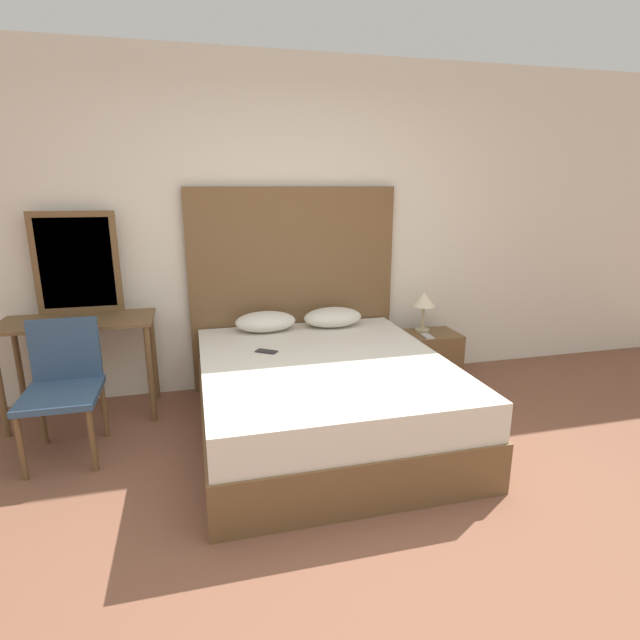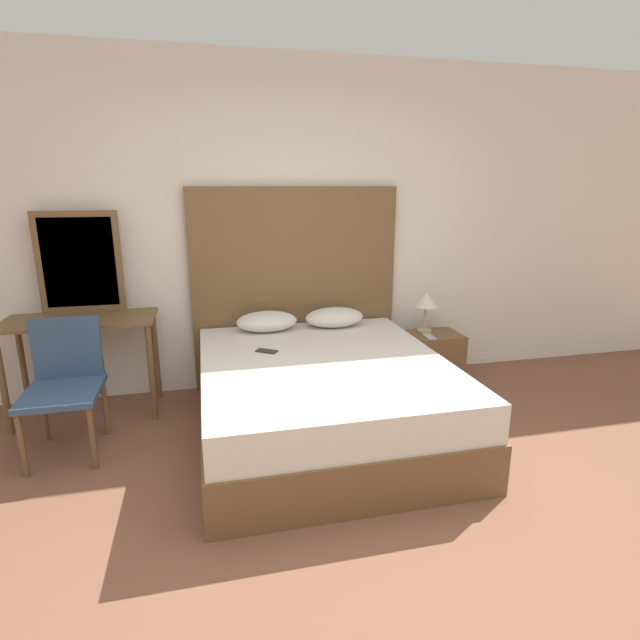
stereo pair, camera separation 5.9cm
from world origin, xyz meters
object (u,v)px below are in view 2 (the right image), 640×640
at_px(phone_on_bed, 267,351).
at_px(nightstand, 430,358).
at_px(phone_on_nightstand, 429,337).
at_px(vanity_desk, 81,335).
at_px(chair, 65,379).
at_px(bed, 323,397).
at_px(table_lamp, 426,302).

height_order(phone_on_bed, nightstand, phone_on_bed).
xyz_separation_m(phone_on_nightstand, vanity_desk, (-2.74, 0.10, 0.17)).
distance_m(phone_on_nightstand, chair, 2.78).
bearing_deg(bed, phone_on_bed, 145.52).
distance_m(vanity_desk, chair, 0.53).
distance_m(nightstand, chair, 2.87).
bearing_deg(chair, phone_on_bed, 1.99).
height_order(bed, phone_on_bed, phone_on_bed).
relative_size(vanity_desk, chair, 1.23).
height_order(nightstand, phone_on_nightstand, phone_on_nightstand).
xyz_separation_m(nightstand, table_lamp, (-0.04, 0.07, 0.50)).
distance_m(bed, nightstand, 1.34).
xyz_separation_m(bed, nightstand, (1.14, 0.70, -0.05)).
relative_size(nightstand, vanity_desk, 0.47).
bearing_deg(phone_on_bed, nightstand, 17.04).
relative_size(bed, nightstand, 3.89).
xyz_separation_m(nightstand, vanity_desk, (-2.80, 0.01, 0.40)).
xyz_separation_m(phone_on_bed, chair, (-1.32, -0.05, -0.07)).
bearing_deg(phone_on_nightstand, nightstand, 53.82).
distance_m(bed, phone_on_bed, 0.52).
relative_size(phone_on_nightstand, vanity_desk, 0.14).
distance_m(nightstand, table_lamp, 0.50).
relative_size(phone_on_bed, phone_on_nightstand, 1.06).
distance_m(bed, table_lamp, 1.42).
bearing_deg(table_lamp, phone_on_nightstand, -100.37).
height_order(phone_on_nightstand, vanity_desk, vanity_desk).
bearing_deg(nightstand, chair, -169.83).
xyz_separation_m(nightstand, chair, (-2.81, -0.50, 0.26)).
bearing_deg(table_lamp, vanity_desk, -178.66).
distance_m(table_lamp, phone_on_nightstand, 0.31).
relative_size(nightstand, table_lamp, 1.41).
relative_size(bed, phone_on_bed, 11.89).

